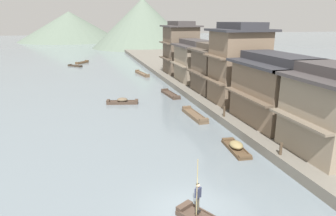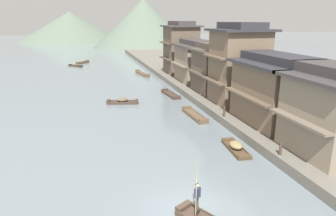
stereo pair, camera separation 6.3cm
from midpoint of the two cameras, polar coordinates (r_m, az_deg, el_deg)
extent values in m
plane|color=slate|center=(16.97, 3.24, -18.90)|extent=(400.00, 400.00, 0.00)
cube|color=#6B665B|center=(48.96, 10.69, 4.96)|extent=(18.00, 110.00, 0.76)
cube|color=#423328|center=(16.78, 2.99, -17.90)|extent=(1.02, 0.79, 0.22)
cube|color=black|center=(16.29, 5.66, -18.56)|extent=(0.22, 0.23, 0.05)
cylinder|color=#4C473D|center=(16.08, 5.57, -17.31)|extent=(0.11, 0.11, 0.78)
cube|color=black|center=(16.16, 5.36, -18.88)|extent=(0.22, 0.23, 0.05)
cylinder|color=#4C473D|center=(15.94, 5.26, -17.62)|extent=(0.11, 0.11, 0.78)
cube|color=#2D334C|center=(15.66, 5.48, -15.48)|extent=(0.37, 0.36, 0.52)
cylinder|color=#2D334C|center=(15.83, 6.04, -15.41)|extent=(0.08, 0.08, 0.56)
cylinder|color=#2D334C|center=(15.51, 5.32, -16.12)|extent=(0.08, 0.08, 0.56)
sphere|color=#DBB28E|center=(15.45, 5.52, -14.22)|extent=(0.20, 0.20, 0.20)
sphere|color=black|center=(15.44, 5.49, -14.15)|extent=(0.18, 0.18, 0.18)
cylinder|color=tan|center=(15.15, 5.35, -14.65)|extent=(0.04, 0.04, 3.00)
cube|color=brown|center=(31.65, 4.96, -1.46)|extent=(1.24, 4.88, 0.30)
cube|color=brown|center=(33.58, 3.48, 0.12)|extent=(0.95, 0.40, 0.27)
cube|color=brown|center=(29.59, 6.66, -2.21)|extent=(0.95, 0.40, 0.27)
cube|color=brown|center=(31.42, 4.16, -1.21)|extent=(0.26, 4.34, 0.08)
cube|color=brown|center=(31.78, 5.77, -1.05)|extent=(0.26, 4.34, 0.08)
cube|color=brown|center=(56.06, -4.90, 6.36)|extent=(1.73, 5.77, 0.29)
cube|color=brown|center=(58.53, -5.82, 7.03)|extent=(0.79, 0.47, 0.26)
cube|color=brown|center=(53.51, -3.92, 6.21)|extent=(0.79, 0.47, 0.26)
cube|color=brown|center=(55.90, -5.27, 6.52)|extent=(0.91, 5.16, 0.08)
cube|color=brown|center=(56.15, -4.55, 6.58)|extent=(0.91, 5.16, 0.08)
cube|color=brown|center=(24.34, 12.55, -7.56)|extent=(1.39, 3.68, 0.18)
cube|color=brown|center=(25.67, 11.15, -5.77)|extent=(1.00, 0.44, 0.16)
cube|color=brown|center=(22.90, 14.18, -8.77)|extent=(1.00, 0.44, 0.16)
cube|color=brown|center=(24.10, 11.46, -7.39)|extent=(0.34, 3.10, 0.08)
cube|color=brown|center=(24.48, 13.66, -7.16)|extent=(0.34, 3.10, 0.08)
ellipsoid|color=olive|center=(24.20, 12.60, -6.78)|extent=(1.09, 1.45, 0.54)
cube|color=#423328|center=(36.97, -8.60, 0.99)|extent=(3.83, 1.78, 0.25)
cube|color=#423328|center=(36.77, -5.97, 1.40)|extent=(0.55, 0.96, 0.23)
cube|color=#423328|center=(37.12, -11.23, 1.31)|extent=(0.55, 0.96, 0.23)
cube|color=#423328|center=(37.37, -8.54, 1.43)|extent=(3.14, 0.77, 0.08)
cube|color=#423328|center=(36.49, -8.68, 1.06)|extent=(3.14, 0.77, 0.08)
ellipsoid|color=brown|center=(36.88, -8.62, 1.55)|extent=(1.42, 1.15, 0.49)
cube|color=brown|center=(73.60, -15.83, 8.18)|extent=(3.10, 3.66, 0.27)
cube|color=brown|center=(74.98, -15.02, 8.58)|extent=(0.90, 0.80, 0.25)
cube|color=brown|center=(72.17, -16.71, 8.16)|extent=(0.90, 0.80, 0.25)
cube|color=brown|center=(73.84, -16.11, 8.32)|extent=(2.10, 2.74, 0.08)
cube|color=brown|center=(73.32, -15.57, 8.31)|extent=(2.10, 2.74, 0.08)
cube|color=#423328|center=(40.48, 0.41, 2.51)|extent=(1.47, 4.78, 0.25)
cube|color=#423328|center=(42.43, -0.66, 3.48)|extent=(0.96, 0.45, 0.22)
cube|color=#423328|center=(38.44, 1.60, 2.12)|extent=(0.96, 0.45, 0.22)
cube|color=#423328|center=(40.27, -0.22, 2.68)|extent=(0.47, 4.19, 0.08)
cube|color=#423328|center=(40.61, 1.04, 2.79)|extent=(0.47, 4.19, 0.08)
cube|color=#33281E|center=(69.08, -17.06, 7.54)|extent=(3.14, 3.28, 0.18)
cube|color=#33281E|center=(70.30, -17.99, 7.75)|extent=(0.84, 0.82, 0.17)
cube|color=#33281E|center=(67.82, -16.13, 7.61)|extent=(0.84, 0.82, 0.17)
cube|color=#33281E|center=(68.79, -17.33, 7.60)|extent=(2.19, 2.35, 0.08)
cube|color=#33281E|center=(69.33, -16.82, 7.70)|extent=(2.19, 2.35, 0.08)
cube|color=gray|center=(23.70, 28.81, -1.49)|extent=(5.21, 5.57, 5.20)
cube|color=#6E6151|center=(21.78, 23.17, -2.20)|extent=(0.70, 5.57, 0.16)
cube|color=#75604C|center=(28.78, 19.45, 2.48)|extent=(5.19, 7.12, 5.20)
cube|color=brown|center=(27.23, 14.34, 2.16)|extent=(0.70, 7.12, 0.16)
cube|color=#2D2D33|center=(28.30, 19.97, 7.83)|extent=(6.09, 8.02, 0.24)
cube|color=#2D2D33|center=(28.24, 20.07, 8.77)|extent=(3.11, 8.02, 0.70)
cube|color=#75604C|center=(34.48, 13.01, 7.36)|extent=(5.19, 4.77, 7.80)
cube|color=brown|center=(33.42, 8.39, 5.06)|extent=(0.70, 4.77, 0.16)
cube|color=brown|center=(33.02, 8.58, 9.49)|extent=(0.70, 4.77, 0.16)
cube|color=#2D2D33|center=(34.11, 13.45, 14.03)|extent=(6.09, 5.67, 0.24)
cube|color=#2D2D33|center=(34.10, 13.50, 14.82)|extent=(3.11, 5.67, 0.70)
cube|color=brown|center=(39.41, 8.58, 6.75)|extent=(4.38, 5.40, 5.20)
cube|color=#4D4135|center=(38.46, 5.09, 6.64)|extent=(0.70, 5.40, 0.16)
cube|color=#4C4238|center=(39.06, 8.75, 10.69)|extent=(5.28, 6.30, 0.24)
cube|color=#4C4238|center=(39.02, 8.78, 11.38)|extent=(2.63, 6.30, 0.70)
cube|color=gray|center=(46.24, 5.06, 8.27)|extent=(4.71, 6.44, 5.20)
cube|color=#6E6151|center=(45.37, 1.82, 8.17)|extent=(0.70, 6.44, 0.16)
cube|color=#3D3838|center=(45.94, 5.15, 11.63)|extent=(5.61, 7.34, 0.24)
cube|color=#3D3838|center=(45.90, 5.16, 12.21)|extent=(2.83, 7.34, 0.70)
cube|color=brown|center=(53.18, 2.34, 10.77)|extent=(4.90, 5.47, 7.80)
cube|color=#4D4135|center=(52.54, -0.63, 9.29)|extent=(0.70, 5.47, 0.16)
cube|color=#4D4135|center=(52.29, -0.64, 12.12)|extent=(0.70, 5.47, 0.16)
cube|color=#3D3838|center=(52.94, 2.39, 15.11)|extent=(5.80, 6.37, 0.24)
cube|color=#3D3838|center=(52.93, 2.40, 15.61)|extent=(2.94, 6.37, 0.70)
cylinder|color=#473828|center=(22.50, 20.33, -7.19)|extent=(0.20, 0.20, 0.87)
cylinder|color=#473828|center=(29.69, 10.45, -0.65)|extent=(0.20, 0.20, 1.00)
cone|color=#5B6B5B|center=(112.80, -4.72, 15.58)|extent=(36.41, 36.41, 16.89)
cone|color=#5B6B5B|center=(152.30, -17.96, 14.37)|extent=(46.27, 46.27, 13.25)
camera|label=1|loc=(0.03, -90.06, -0.02)|focal=32.49mm
camera|label=2|loc=(0.03, 89.94, 0.02)|focal=32.49mm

